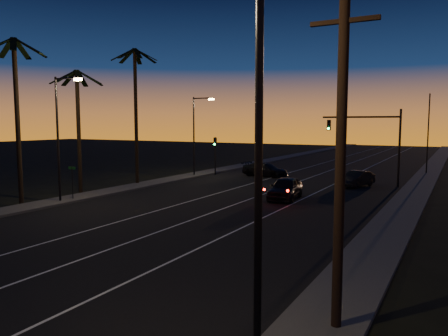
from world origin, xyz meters
The scene contains 21 objects.
road centered at (0.00, 30.00, 0.01)m, with size 20.00×170.00×0.01m, color black.
sidewalk_left centered at (-11.20, 30.00, 0.08)m, with size 2.40×170.00×0.16m, color #373735.
sidewalk_right centered at (11.20, 30.00, 0.08)m, with size 2.40×170.00×0.16m, color #373735.
lane_stripe_left centered at (-3.00, 30.00, 0.02)m, with size 0.12×160.00×0.01m, color silver.
lane_stripe_mid centered at (0.50, 30.00, 0.02)m, with size 0.12×160.00×0.01m, color silver.
lane_stripe_right centered at (4.00, 30.00, 0.02)m, with size 0.12×160.00×0.01m, color silver.
palm_near centered at (-12.60, 18.00, 7.07)m, with size 4.25×4.16×11.53m.
palm_mid centered at (-13.20, 24.00, 6.25)m, with size 4.25×4.16×10.03m.
palm_far centered at (-12.20, 30.00, 7.61)m, with size 4.25×4.16×12.53m.
streetlight_left_near centered at (-10.70, 20.00, 5.32)m, with size 2.55×0.26×9.00m.
streetlight_left_far centered at (-10.69, 38.00, 5.06)m, with size 2.55×0.26×8.50m.
streetlight_right_near centered at (10.70, 6.00, 5.32)m, with size 2.55×0.26×9.00m.
street_sign centered at (-10.80, 21.00, 1.66)m, with size 0.70×0.06×2.60m.
utility_pole centered at (11.60, 10.00, 5.32)m, with size 2.20×0.28×10.00m.
signal_mast centered at (7.14, 39.99, 4.78)m, with size 7.10×0.41×7.00m.
signal_post centered at (-9.50, 39.98, 2.89)m, with size 0.28×0.37×4.20m.
far_pole_left centered at (-11.00, 55.00, 4.50)m, with size 0.14×0.14×9.00m, color black.
far_pole_right centered at (11.00, 52.00, 4.50)m, with size 0.14×0.14×9.00m, color black.
lead_car centered at (2.83, 29.21, 0.85)m, with size 2.61×5.66×1.67m.
right_car centered at (6.16, 38.44, 0.72)m, with size 2.69×4.55×1.42m.
cross_car centered at (-4.13, 41.45, 0.76)m, with size 5.36×2.75×1.49m.
Camera 1 is at (14.45, -1.68, 5.78)m, focal length 35.00 mm.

